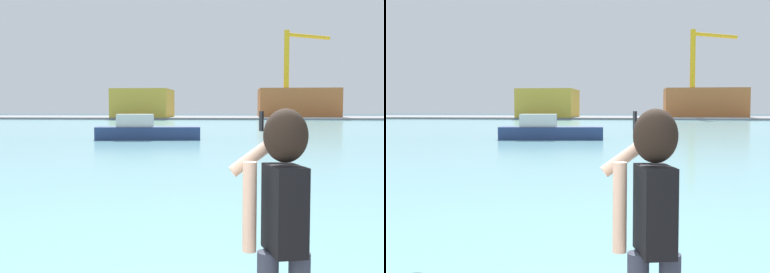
% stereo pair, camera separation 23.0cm
% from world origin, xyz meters
% --- Properties ---
extents(ground_plane, '(220.00, 220.00, 0.00)m').
position_xyz_m(ground_plane, '(0.00, 50.00, 0.00)').
color(ground_plane, '#334751').
extents(harbor_water, '(140.00, 100.00, 0.02)m').
position_xyz_m(harbor_water, '(0.00, 52.00, 0.01)').
color(harbor_water, '#6BA8B2').
rests_on(harbor_water, ground_plane).
extents(far_shore_dock, '(140.00, 20.00, 0.40)m').
position_xyz_m(far_shore_dock, '(0.00, 92.00, 0.20)').
color(far_shore_dock, gray).
rests_on(far_shore_dock, ground_plane).
extents(person_photographer, '(0.54, 0.54, 1.74)m').
position_xyz_m(person_photographer, '(1.04, 0.96, 1.68)').
color(person_photographer, '#2D3342').
rests_on(person_photographer, quay_promenade).
extents(boat_moored, '(7.63, 2.89, 1.83)m').
position_xyz_m(boat_moored, '(-5.63, 31.02, 0.67)').
color(boat_moored, navy).
rests_on(boat_moored, harbor_water).
extents(warehouse_left, '(10.69, 11.92, 5.43)m').
position_xyz_m(warehouse_left, '(-16.95, 87.87, 3.12)').
color(warehouse_left, gold).
rests_on(warehouse_left, far_shore_dock).
extents(warehouse_right, '(15.62, 10.03, 5.66)m').
position_xyz_m(warehouse_right, '(13.58, 93.32, 3.23)').
color(warehouse_right, '#B26633').
rests_on(warehouse_right, far_shore_dock).
extents(port_crane, '(9.73, 6.44, 16.64)m').
position_xyz_m(port_crane, '(11.85, 89.62, 10.52)').
color(port_crane, yellow).
rests_on(port_crane, far_shore_dock).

